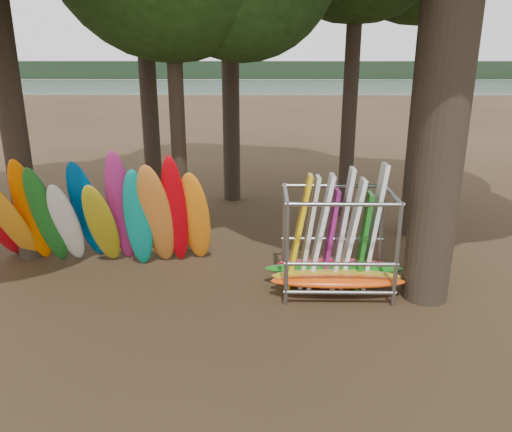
{
  "coord_description": "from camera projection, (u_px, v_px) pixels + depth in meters",
  "views": [
    {
      "loc": [
        0.64,
        -9.93,
        5.07
      ],
      "look_at": [
        0.44,
        1.5,
        1.4
      ],
      "focal_mm": 35.0,
      "sensor_mm": 36.0,
      "label": 1
    }
  ],
  "objects": [
    {
      "name": "ground",
      "position": [
        235.0,
        297.0,
        11.01
      ],
      "size": [
        120.0,
        120.0,
        0.0
      ],
      "primitive_type": "plane",
      "color": "#47331E",
      "rests_on": "ground"
    },
    {
      "name": "lake",
      "position": [
        260.0,
        95.0,
        68.13
      ],
      "size": [
        160.0,
        160.0,
        0.0
      ],
      "primitive_type": "plane",
      "color": "gray",
      "rests_on": "ground"
    },
    {
      "name": "far_shore",
      "position": [
        262.0,
        70.0,
        115.12
      ],
      "size": [
        160.0,
        4.0,
        4.0
      ],
      "primitive_type": "cube",
      "color": "black",
      "rests_on": "ground"
    },
    {
      "name": "kayak_row",
      "position": [
        93.0,
        216.0,
        12.16
      ],
      "size": [
        5.73,
        2.05,
        3.2
      ],
      "color": "red",
      "rests_on": "ground"
    },
    {
      "name": "storage_rack",
      "position": [
        336.0,
        246.0,
        11.06
      ],
      "size": [
        3.19,
        1.5,
        2.88
      ],
      "color": "gray",
      "rests_on": "ground"
    }
  ]
}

